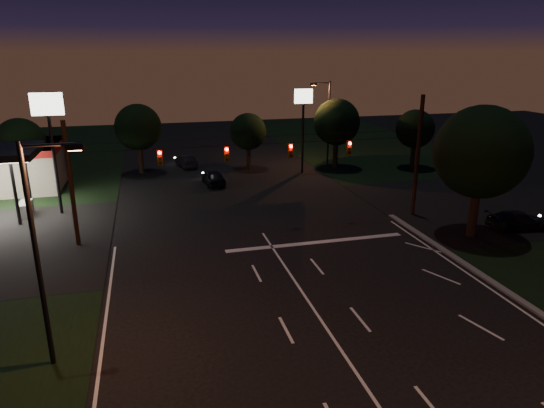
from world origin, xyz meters
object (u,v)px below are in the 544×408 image
object	(u,v)px
car_oncoming_a	(213,177)
car_cross	(519,220)
tree_right_near	(480,153)
car_oncoming_b	(186,161)
utility_pole_right	(412,215)

from	to	relation	value
car_oncoming_a	car_cross	xyz separation A→B (m)	(19.02, -17.22, -0.06)
tree_right_near	car_oncoming_a	size ratio (longest dim) A/B	2.10
car_oncoming_a	car_oncoming_b	distance (m)	8.17
utility_pole_right	car_oncoming_a	size ratio (longest dim) A/B	2.16
tree_right_near	car_cross	bearing A→B (deg)	1.54
utility_pole_right	car_oncoming_a	xyz separation A→B (m)	(-13.50, 12.50, 0.71)
tree_right_near	car_oncoming_b	size ratio (longest dim) A/B	2.27
tree_right_near	car_cross	xyz separation A→B (m)	(4.00, 0.11, -5.02)
utility_pole_right	tree_right_near	world-z (taller)	tree_right_near
utility_pole_right	car_oncoming_b	distance (m)	25.58
utility_pole_right	car_oncoming_a	bearing A→B (deg)	137.21
utility_pole_right	tree_right_near	bearing A→B (deg)	-72.47
utility_pole_right	car_cross	xyz separation A→B (m)	(5.53, -4.73, 0.65)
tree_right_near	car_cross	distance (m)	6.42
car_cross	car_oncoming_a	bearing A→B (deg)	54.24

